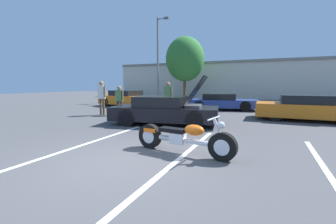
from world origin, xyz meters
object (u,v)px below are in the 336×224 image
object	(u,v)px
parked_car_left_row	(127,99)
parked_car_mid_left_row	(221,102)
motorcycle	(183,138)
parked_car_mid_right_row	(308,108)
spectator_by_show_car	(119,98)
tree_background	(185,59)
light_pole	(159,56)
spectator_near_motorcycle	(168,95)
spectator_midground	(102,95)
show_car_hood_open	(165,110)

from	to	relation	value
parked_car_left_row	parked_car_mid_left_row	size ratio (longest dim) A/B	1.04
motorcycle	parked_car_mid_right_row	world-z (taller)	parked_car_mid_right_row
parked_car_mid_right_row	spectator_by_show_car	bearing A→B (deg)	-167.25
spectator_by_show_car	tree_background	bearing A→B (deg)	94.31
light_pole	spectator_by_show_car	xyz separation A→B (m)	(2.33, -9.51, -3.38)
motorcycle	parked_car_mid_left_row	distance (m)	10.09
tree_background	parked_car_mid_left_row	xyz separation A→B (m)	(5.52, -8.22, -3.84)
tree_background	parked_car_mid_right_row	bearing A→B (deg)	-47.92
parked_car_left_row	spectator_by_show_car	bearing A→B (deg)	-48.86
parked_car_left_row	parked_car_mid_left_row	bearing A→B (deg)	17.87
light_pole	parked_car_mid_right_row	bearing A→B (deg)	-33.22
parked_car_mid_right_row	spectator_near_motorcycle	distance (m)	6.98
parked_car_mid_left_row	spectator_midground	size ratio (longest dim) A/B	2.60
tree_background	spectator_midground	size ratio (longest dim) A/B	3.65
light_pole	parked_car_mid_right_row	distance (m)	14.14
parked_car_mid_left_row	spectator_by_show_car	xyz separation A→B (m)	(-4.53, -4.98, 0.41)
parked_car_left_row	parked_car_mid_right_row	distance (m)	11.68
spectator_by_show_car	parked_car_mid_right_row	bearing A→B (deg)	12.63
tree_background	show_car_hood_open	xyz separation A→B (m)	(4.42, -14.67, -3.78)
parked_car_mid_left_row	light_pole	bearing A→B (deg)	135.42
parked_car_left_row	parked_car_mid_left_row	distance (m)	6.96
tree_background	spectator_by_show_car	size ratio (longest dim) A/B	4.24
parked_car_mid_left_row	spectator_midground	distance (m)	7.63
light_pole	tree_background	xyz separation A→B (m)	(1.33, 3.69, 0.05)
tree_background	motorcycle	bearing A→B (deg)	-70.32
parked_car_left_row	show_car_hood_open	bearing A→B (deg)	-32.73
spectator_midground	spectator_near_motorcycle	bearing A→B (deg)	34.20
parked_car_mid_right_row	tree_background	bearing A→B (deg)	132.20
show_car_hood_open	spectator_by_show_car	distance (m)	3.75
tree_background	show_car_hood_open	world-z (taller)	tree_background
parked_car_mid_right_row	show_car_hood_open	bearing A→B (deg)	-148.09
parked_car_mid_right_row	spectator_near_motorcycle	xyz separation A→B (m)	(-6.96, -0.30, 0.51)
spectator_near_motorcycle	motorcycle	bearing A→B (deg)	-63.34
spectator_by_show_car	motorcycle	bearing A→B (deg)	-42.42
spectator_near_motorcycle	parked_car_left_row	bearing A→B (deg)	150.97
light_pole	spectator_near_motorcycle	world-z (taller)	light_pole
tree_background	spectator_midground	distance (m)	13.91
parked_car_left_row	parked_car_mid_left_row	xyz separation A→B (m)	(6.92, 0.74, -0.07)
light_pole	spectator_by_show_car	bearing A→B (deg)	-76.25
parked_car_left_row	spectator_midground	size ratio (longest dim) A/B	2.71
tree_background	spectator_by_show_car	world-z (taller)	tree_background
motorcycle	tree_background	bearing A→B (deg)	117.31
show_car_hood_open	parked_car_left_row	world-z (taller)	show_car_hood_open
spectator_by_show_car	spectator_midground	xyz separation A→B (m)	(-0.91, -0.33, 0.18)
light_pole	motorcycle	distance (m)	17.01
parked_car_left_row	spectator_near_motorcycle	xyz separation A→B (m)	(4.51, -2.51, 0.49)
parked_car_left_row	tree_background	bearing A→B (deg)	92.91
show_car_hood_open	parked_car_mid_left_row	distance (m)	6.54
motorcycle	parked_car_mid_left_row	world-z (taller)	parked_car_mid_left_row
show_car_hood_open	parked_car_mid_left_row	size ratio (longest dim) A/B	0.97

